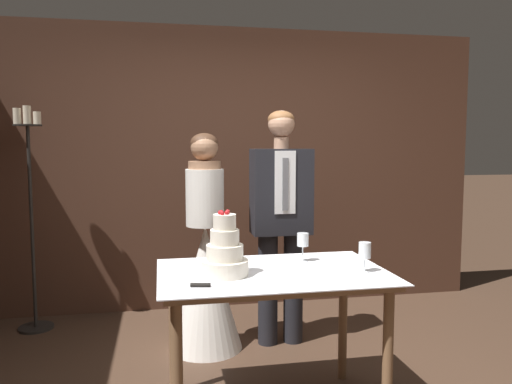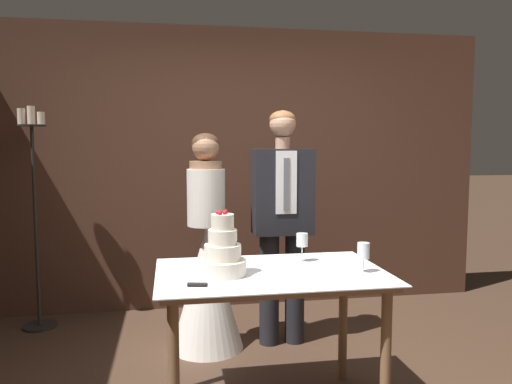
{
  "view_description": "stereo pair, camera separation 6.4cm",
  "coord_description": "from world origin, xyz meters",
  "px_view_note": "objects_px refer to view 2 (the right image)",
  "views": [
    {
      "loc": [
        -0.64,
        -2.64,
        1.52
      ],
      "look_at": [
        -0.03,
        0.51,
        1.22
      ],
      "focal_mm": 35.0,
      "sensor_mm": 36.0,
      "label": 1
    },
    {
      "loc": [
        -0.58,
        -2.65,
        1.52
      ],
      "look_at": [
        -0.03,
        0.51,
        1.22
      ],
      "focal_mm": 35.0,
      "sensor_mm": 36.0,
      "label": 2
    }
  ],
  "objects_px": {
    "bride": "(207,271)",
    "groom": "(282,215)",
    "cake_knife": "(215,285)",
    "cake_table": "(271,289)",
    "candle_stand": "(35,217)",
    "tiered_cake": "(223,253)",
    "wine_glass_near": "(363,252)",
    "wine_glass_middle": "(302,241)"
  },
  "relations": [
    {
      "from": "bride",
      "to": "groom",
      "type": "relative_size",
      "value": 0.91
    },
    {
      "from": "bride",
      "to": "groom",
      "type": "xyz_separation_m",
      "value": [
        0.57,
        -0.0,
        0.41
      ]
    },
    {
      "from": "cake_knife",
      "to": "groom",
      "type": "xyz_separation_m",
      "value": [
        0.62,
        1.23,
        0.17
      ]
    },
    {
      "from": "cake_table",
      "to": "candle_stand",
      "type": "bearing_deg",
      "value": 135.07
    },
    {
      "from": "candle_stand",
      "to": "tiered_cake",
      "type": "bearing_deg",
      "value": -50.75
    },
    {
      "from": "cake_knife",
      "to": "candle_stand",
      "type": "height_order",
      "value": "candle_stand"
    },
    {
      "from": "groom",
      "to": "candle_stand",
      "type": "xyz_separation_m",
      "value": [
        -1.93,
        0.66,
        -0.06
      ]
    },
    {
      "from": "groom",
      "to": "cake_knife",
      "type": "bearing_deg",
      "value": -116.76
    },
    {
      "from": "wine_glass_near",
      "to": "bride",
      "type": "bearing_deg",
      "value": 125.71
    },
    {
      "from": "cake_table",
      "to": "groom",
      "type": "bearing_deg",
      "value": 73.65
    },
    {
      "from": "cake_table",
      "to": "cake_knife",
      "type": "relative_size",
      "value": 2.86
    },
    {
      "from": "tiered_cake",
      "to": "wine_glass_middle",
      "type": "height_order",
      "value": "tiered_cake"
    },
    {
      "from": "tiered_cake",
      "to": "wine_glass_middle",
      "type": "relative_size",
      "value": 2.05
    },
    {
      "from": "cake_knife",
      "to": "wine_glass_middle",
      "type": "bearing_deg",
      "value": 50.52
    },
    {
      "from": "wine_glass_near",
      "to": "wine_glass_middle",
      "type": "xyz_separation_m",
      "value": [
        -0.27,
        0.31,
        0.01
      ]
    },
    {
      "from": "wine_glass_middle",
      "to": "cake_knife",
      "type": "bearing_deg",
      "value": -141.44
    },
    {
      "from": "wine_glass_near",
      "to": "bride",
      "type": "relative_size",
      "value": 0.1
    },
    {
      "from": "candle_stand",
      "to": "wine_glass_middle",
      "type": "bearing_deg",
      "value": -37.62
    },
    {
      "from": "tiered_cake",
      "to": "candle_stand",
      "type": "relative_size",
      "value": 0.19
    },
    {
      "from": "wine_glass_near",
      "to": "groom",
      "type": "bearing_deg",
      "value": 100.87
    },
    {
      "from": "bride",
      "to": "candle_stand",
      "type": "distance_m",
      "value": 1.55
    },
    {
      "from": "cake_table",
      "to": "tiered_cake",
      "type": "xyz_separation_m",
      "value": [
        -0.27,
        -0.04,
        0.22
      ]
    },
    {
      "from": "cake_table",
      "to": "groom",
      "type": "relative_size",
      "value": 0.71
    },
    {
      "from": "cake_knife",
      "to": "wine_glass_near",
      "type": "height_order",
      "value": "wine_glass_near"
    },
    {
      "from": "wine_glass_middle",
      "to": "groom",
      "type": "height_order",
      "value": "groom"
    },
    {
      "from": "cake_knife",
      "to": "wine_glass_middle",
      "type": "distance_m",
      "value": 0.73
    },
    {
      "from": "cake_knife",
      "to": "bride",
      "type": "height_order",
      "value": "bride"
    },
    {
      "from": "candle_stand",
      "to": "groom",
      "type": "bearing_deg",
      "value": -18.9
    },
    {
      "from": "bride",
      "to": "cake_knife",
      "type": "bearing_deg",
      "value": -92.24
    },
    {
      "from": "bride",
      "to": "wine_glass_middle",
      "type": "bearing_deg",
      "value": -56.57
    },
    {
      "from": "cake_table",
      "to": "wine_glass_middle",
      "type": "relative_size",
      "value": 7.35
    },
    {
      "from": "wine_glass_middle",
      "to": "tiered_cake",
      "type": "bearing_deg",
      "value": -155.12
    },
    {
      "from": "cake_table",
      "to": "wine_glass_near",
      "type": "relative_size",
      "value": 7.64
    },
    {
      "from": "tiered_cake",
      "to": "groom",
      "type": "xyz_separation_m",
      "value": [
        0.56,
        1.02,
        0.05
      ]
    },
    {
      "from": "tiered_cake",
      "to": "candle_stand",
      "type": "xyz_separation_m",
      "value": [
        -1.37,
        1.68,
        -0.01
      ]
    },
    {
      "from": "cake_table",
      "to": "cake_knife",
      "type": "bearing_deg",
      "value": -142.68
    },
    {
      "from": "tiered_cake",
      "to": "cake_knife",
      "type": "height_order",
      "value": "tiered_cake"
    },
    {
      "from": "wine_glass_middle",
      "to": "cake_table",
      "type": "bearing_deg",
      "value": -139.71
    },
    {
      "from": "cake_table",
      "to": "cake_knife",
      "type": "height_order",
      "value": "cake_knife"
    },
    {
      "from": "cake_table",
      "to": "bride",
      "type": "height_order",
      "value": "bride"
    },
    {
      "from": "cake_knife",
      "to": "wine_glass_near",
      "type": "relative_size",
      "value": 2.67
    },
    {
      "from": "candle_stand",
      "to": "wine_glass_near",
      "type": "bearing_deg",
      "value": -39.28
    }
  ]
}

